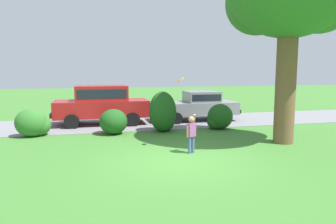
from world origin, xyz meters
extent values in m
plane|color=#3D752D|center=(0.00, 0.00, 0.00)|extent=(80.00, 80.00, 0.00)
cube|color=slate|center=(0.00, 7.07, 0.01)|extent=(28.00, 4.40, 0.02)
cylinder|color=brown|center=(4.35, 1.47, 2.19)|extent=(0.73, 0.73, 4.38)
ellipsoid|color=#33702B|center=(5.63, 1.47, 5.19)|extent=(2.41, 2.41, 2.41)
ellipsoid|color=#33702B|center=(3.71, 2.57, 5.19)|extent=(2.40, 2.40, 2.40)
ellipsoid|color=#33702B|center=(-4.90, 4.83, 0.57)|extent=(1.25, 1.00, 1.13)
ellipsoid|color=#33702B|center=(-4.64, 5.00, 0.44)|extent=(0.98, 0.98, 0.89)
ellipsoid|color=#1E511C|center=(-1.64, 4.58, 0.53)|extent=(1.16, 1.17, 1.06)
ellipsoid|color=#1E511C|center=(0.49, 4.65, 0.88)|extent=(1.18, 1.34, 1.75)
ellipsoid|color=#1E511C|center=(0.71, 4.93, 0.33)|extent=(0.72, 0.72, 0.65)
ellipsoid|color=#1E511C|center=(3.18, 4.64, 0.57)|extent=(1.15, 1.09, 1.15)
ellipsoid|color=#1E511C|center=(2.97, 4.66, 0.36)|extent=(0.80, 0.80, 0.72)
cube|color=gray|center=(2.86, 7.19, 0.68)|extent=(4.22, 1.88, 0.64)
cube|color=gray|center=(3.18, 7.19, 1.28)|extent=(1.69, 1.63, 0.56)
cube|color=black|center=(3.18, 7.19, 1.28)|extent=(1.56, 1.65, 0.34)
cylinder|color=black|center=(1.55, 6.26, 0.30)|extent=(0.60, 0.23, 0.60)
cylinder|color=black|center=(1.57, 8.14, 0.30)|extent=(0.60, 0.23, 0.60)
cylinder|color=black|center=(4.15, 6.24, 0.30)|extent=(0.60, 0.23, 0.60)
cylinder|color=black|center=(4.17, 8.12, 0.30)|extent=(0.60, 0.23, 0.60)
cube|color=black|center=(0.72, 7.21, 0.52)|extent=(0.14, 1.75, 0.20)
cube|color=black|center=(5.00, 7.17, 0.52)|extent=(0.14, 1.75, 0.20)
cube|color=maroon|center=(-2.01, 7.14, 0.80)|extent=(4.50, 1.85, 0.80)
cube|color=maroon|center=(-2.01, 7.14, 1.56)|extent=(2.48, 1.63, 0.72)
cube|color=black|center=(-2.01, 7.14, 1.56)|extent=(2.28, 1.64, 0.43)
cylinder|color=black|center=(-3.41, 6.20, 0.34)|extent=(0.68, 0.22, 0.68)
cylinder|color=black|center=(-3.41, 8.08, 0.34)|extent=(0.68, 0.22, 0.68)
cylinder|color=black|center=(-0.62, 6.19, 0.34)|extent=(0.68, 0.22, 0.68)
cylinder|color=black|center=(-0.62, 8.07, 0.34)|extent=(0.68, 0.22, 0.68)
cube|color=black|center=(-4.30, 7.14, 0.60)|extent=(0.12, 1.75, 0.20)
cube|color=black|center=(0.28, 7.13, 0.60)|extent=(0.12, 1.75, 0.20)
cylinder|color=#4C608C|center=(0.52, 0.81, 0.28)|extent=(0.10, 0.10, 0.55)
cylinder|color=#4C608C|center=(0.65, 0.86, 0.28)|extent=(0.10, 0.10, 0.55)
cube|color=#994C8C|center=(0.58, 0.83, 0.77)|extent=(0.30, 0.25, 0.44)
sphere|color=#A37556|center=(0.58, 0.83, 1.11)|extent=(0.20, 0.20, 0.20)
cylinder|color=#A37556|center=(0.71, 0.94, 1.09)|extent=(0.15, 0.28, 0.39)
cylinder|color=#A37556|center=(0.43, 0.77, 0.72)|extent=(0.07, 0.07, 0.36)
cylinder|color=orange|center=(0.42, 1.58, 2.36)|extent=(0.25, 0.28, 0.19)
cylinder|color=#1EB7B2|center=(0.42, 1.58, 2.36)|extent=(0.15, 0.16, 0.12)
camera|label=1|loc=(-2.57, -8.90, 2.69)|focal=34.48mm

